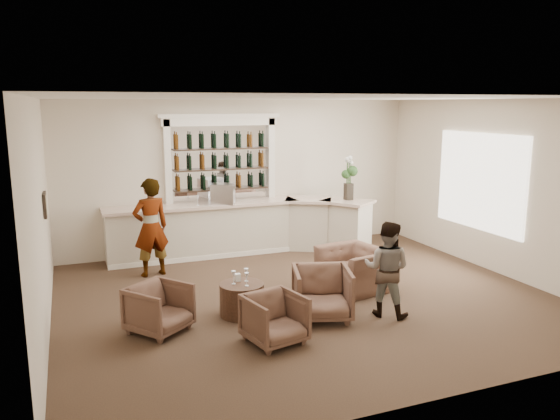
% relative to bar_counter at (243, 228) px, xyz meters
% --- Properties ---
extents(ground, '(8.00, 8.00, 0.00)m').
position_rel_bar_counter_xyz_m(ground, '(0.16, -3.00, -0.57)').
color(ground, '#4F3A27').
rests_on(ground, ground).
extents(room_shell, '(8.04, 7.02, 3.32)m').
position_rel_bar_counter_xyz_m(room_shell, '(0.33, -2.29, 1.77)').
color(room_shell, beige).
rests_on(room_shell, ground).
extents(bar_counter, '(5.72, 1.80, 1.14)m').
position_rel_bar_counter_xyz_m(bar_counter, '(0.00, 0.00, 0.00)').
color(bar_counter, beige).
rests_on(bar_counter, ground).
extents(back_bar_alcove, '(2.64, 0.25, 3.00)m').
position_rel_bar_counter_xyz_m(back_bar_alcove, '(-0.34, 0.41, 1.46)').
color(back_bar_alcove, white).
rests_on(back_bar_alcove, ground).
extents(cocktail_table, '(0.69, 0.69, 0.50)m').
position_rel_bar_counter_xyz_m(cocktail_table, '(-1.07, -3.34, -0.32)').
color(cocktail_table, '#503022').
rests_on(cocktail_table, ground).
extents(sommelier, '(0.76, 0.58, 1.87)m').
position_rel_bar_counter_xyz_m(sommelier, '(-2.06, -0.82, 0.36)').
color(sommelier, gray).
rests_on(sommelier, ground).
extents(guest, '(0.90, 0.90, 1.48)m').
position_rel_bar_counter_xyz_m(guest, '(0.99, -4.16, 0.16)').
color(guest, gray).
rests_on(guest, ground).
extents(armchair_left, '(1.06, 1.06, 0.70)m').
position_rel_bar_counter_xyz_m(armchair_left, '(-2.36, -3.53, -0.22)').
color(armchair_left, brown).
rests_on(armchair_left, ground).
extents(armchair_center, '(0.87, 0.89, 0.68)m').
position_rel_bar_counter_xyz_m(armchair_center, '(-0.96, -4.46, -0.23)').
color(armchair_center, brown).
rests_on(armchair_center, ground).
extents(armchair_right, '(1.06, 1.08, 0.79)m').
position_rel_bar_counter_xyz_m(armchair_right, '(0.02, -3.91, -0.18)').
color(armchair_right, brown).
rests_on(armchair_right, ground).
extents(armchair_far, '(1.18, 1.29, 0.73)m').
position_rel_bar_counter_xyz_m(armchair_far, '(1.13, -2.91, -0.21)').
color(armchair_far, brown).
rests_on(armchair_far, ground).
extents(espresso_machine, '(0.60, 0.56, 0.42)m').
position_rel_bar_counter_xyz_m(espresso_machine, '(-0.43, -0.02, 0.78)').
color(espresso_machine, silver).
rests_on(espresso_machine, bar_counter).
extents(flower_vase, '(0.25, 0.25, 0.96)m').
position_rel_bar_counter_xyz_m(flower_vase, '(2.26, -0.56, 1.11)').
color(flower_vase, black).
rests_on(flower_vase, bar_counter).
extents(wine_glass_bar_left, '(0.07, 0.07, 0.21)m').
position_rel_bar_counter_xyz_m(wine_glass_bar_left, '(-0.41, -0.06, 0.67)').
color(wine_glass_bar_left, white).
rests_on(wine_glass_bar_left, bar_counter).
extents(wine_glass_bar_right, '(0.07, 0.07, 0.21)m').
position_rel_bar_counter_xyz_m(wine_glass_bar_right, '(-0.97, -0.02, 0.67)').
color(wine_glass_bar_right, white).
rests_on(wine_glass_bar_right, bar_counter).
extents(wine_glass_tbl_a, '(0.07, 0.07, 0.21)m').
position_rel_bar_counter_xyz_m(wine_glass_tbl_a, '(-1.19, -3.31, 0.03)').
color(wine_glass_tbl_a, white).
rests_on(wine_glass_tbl_a, cocktail_table).
extents(wine_glass_tbl_b, '(0.07, 0.07, 0.21)m').
position_rel_bar_counter_xyz_m(wine_glass_tbl_b, '(-0.97, -3.26, 0.03)').
color(wine_glass_tbl_b, white).
rests_on(wine_glass_tbl_b, cocktail_table).
extents(wine_glass_tbl_c, '(0.07, 0.07, 0.21)m').
position_rel_bar_counter_xyz_m(wine_glass_tbl_c, '(-1.03, -3.47, 0.03)').
color(wine_glass_tbl_c, white).
rests_on(wine_glass_tbl_c, cocktail_table).
extents(napkin_holder, '(0.08, 0.08, 0.12)m').
position_rel_bar_counter_xyz_m(napkin_holder, '(-1.09, -3.20, -0.01)').
color(napkin_holder, white).
rests_on(napkin_holder, cocktail_table).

